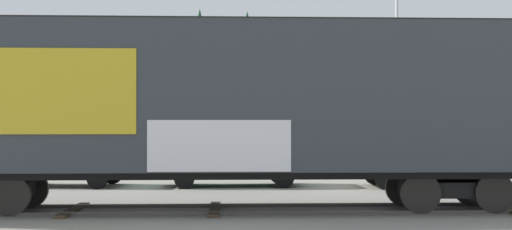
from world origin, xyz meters
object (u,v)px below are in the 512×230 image
at_px(parked_car_green, 232,159).
at_px(freight_car, 218,101).
at_px(parked_car_tan, 422,162).
at_px(parked_car_silver, 59,162).
at_px(flagpole, 392,24).

bearing_deg(parked_car_green, freight_car, -90.33).
height_order(freight_car, parked_car_green, freight_car).
bearing_deg(parked_car_tan, parked_car_silver, 179.47).
distance_m(freight_car, parked_car_tan, 8.89).
bearing_deg(freight_car, flagpole, 58.28).
relative_size(freight_car, parked_car_green, 3.71).
distance_m(flagpole, parked_car_green, 8.40).
bearing_deg(parked_car_silver, parked_car_tan, -0.53).
bearing_deg(parked_car_green, parked_car_tan, -2.05).
height_order(parked_car_silver, parked_car_green, parked_car_green).
height_order(freight_car, parked_car_tan, freight_car).
xyz_separation_m(flagpole, parked_car_silver, (-11.58, -3.42, -5.04)).
xyz_separation_m(parked_car_silver, parked_car_green, (5.67, 0.11, 0.08)).
bearing_deg(parked_car_tan, freight_car, -135.62).
distance_m(parked_car_silver, parked_car_tan, 11.86).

